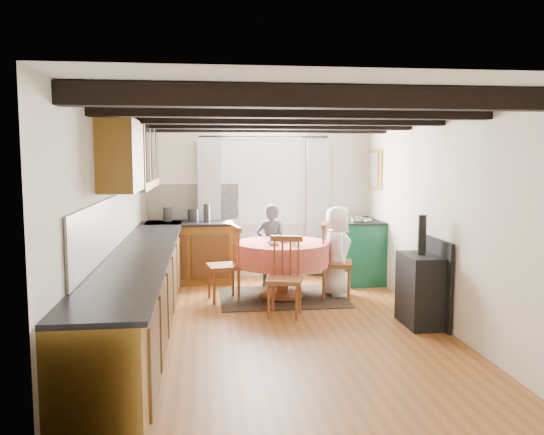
{
  "coord_description": "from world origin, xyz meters",
  "views": [
    {
      "loc": [
        -0.81,
        -5.91,
        1.89
      ],
      "look_at": [
        0.0,
        0.8,
        1.15
      ],
      "focal_mm": 36.62,
      "sensor_mm": 36.0,
      "label": 1
    }
  ],
  "objects": [
    {
      "name": "window_pane",
      "position": [
        0.1,
        2.74,
        1.6
      ],
      "size": [
        1.2,
        0.01,
        1.4
      ],
      "primitive_type": "cube",
      "color": "white",
      "rests_on": "wall_back"
    },
    {
      "name": "canister_tall",
      "position": [
        -1.38,
        2.51,
        1.03
      ],
      "size": [
        0.13,
        0.13,
        0.22
      ],
      "primitive_type": "cylinder",
      "color": "#262628",
      "rests_on": "worktop_back"
    },
    {
      "name": "beam_c",
      "position": [
        0.0,
        0.0,
        2.31
      ],
      "size": [
        3.6,
        0.16,
        0.16
      ],
      "primitive_type": "cube",
      "color": "black",
      "rests_on": "ceiling"
    },
    {
      "name": "window_frame",
      "position": [
        0.1,
        2.73,
        1.6
      ],
      "size": [
        1.34,
        0.03,
        1.54
      ],
      "primitive_type": "cube",
      "color": "white",
      "rests_on": "wall_back"
    },
    {
      "name": "wall_cabinet_glass",
      "position": [
        -1.63,
        1.2,
        1.95
      ],
      "size": [
        0.34,
        1.8,
        0.9
      ],
      "primitive_type": "cube",
      "color": "brown",
      "rests_on": "wall_left"
    },
    {
      "name": "rug",
      "position": [
        0.21,
        1.35,
        0.01
      ],
      "size": [
        1.67,
        1.3,
        0.01
      ],
      "primitive_type": "cube",
      "color": "black",
      "rests_on": "floor"
    },
    {
      "name": "beam_e",
      "position": [
        0.0,
        2.0,
        2.31
      ],
      "size": [
        3.6,
        0.16,
        0.16
      ],
      "primitive_type": "cube",
      "color": "black",
      "rests_on": "ceiling"
    },
    {
      "name": "dining_table",
      "position": [
        0.21,
        1.35,
        0.38
      ],
      "size": [
        1.25,
        1.25,
        0.75
      ],
      "primitive_type": null,
      "color": "#EC6B69",
      "rests_on": "floor"
    },
    {
      "name": "wall_left",
      "position": [
        -1.8,
        0.0,
        1.2
      ],
      "size": [
        0.0,
        5.5,
        2.4
      ],
      "primitive_type": "cube",
      "color": "silver",
      "rests_on": "ground"
    },
    {
      "name": "curtain_rod",
      "position": [
        0.1,
        2.65,
        2.2
      ],
      "size": [
        2.0,
        0.03,
        0.03
      ],
      "primitive_type": "cylinder",
      "rotation": [
        0.0,
        1.57,
        0.0
      ],
      "color": "black",
      "rests_on": "wall_back"
    },
    {
      "name": "worktop_back",
      "position": [
        -1.05,
        2.43,
        0.9
      ],
      "size": [
        1.3,
        0.64,
        0.04
      ],
      "primitive_type": "cube",
      "color": "black",
      "rests_on": "base_cabinet_back"
    },
    {
      "name": "floor",
      "position": [
        0.0,
        0.0,
        0.0
      ],
      "size": [
        3.6,
        5.5,
        0.0
      ],
      "primitive_type": "cube",
      "color": "#985625",
      "rests_on": "ground"
    },
    {
      "name": "wall_right",
      "position": [
        1.8,
        0.0,
        1.2
      ],
      "size": [
        0.0,
        5.5,
        2.4
      ],
      "primitive_type": "cube",
      "color": "silver",
      "rests_on": "ground"
    },
    {
      "name": "canister_slim",
      "position": [
        -0.79,
        2.36,
        1.06
      ],
      "size": [
        0.1,
        0.1,
        0.28
      ],
      "primitive_type": "cylinder",
      "color": "#262628",
      "rests_on": "worktop_back"
    },
    {
      "name": "canister_wide",
      "position": [
        -0.99,
        2.45,
        1.01
      ],
      "size": [
        0.17,
        0.17,
        0.19
      ],
      "primitive_type": "cylinder",
      "color": "#262628",
      "rests_on": "worktop_back"
    },
    {
      "name": "wall_back",
      "position": [
        0.0,
        2.75,
        1.2
      ],
      "size": [
        3.6,
        0.0,
        2.4
      ],
      "primitive_type": "cube",
      "color": "silver",
      "rests_on": "ground"
    },
    {
      "name": "splash_left",
      "position": [
        -1.78,
        0.3,
        1.2
      ],
      "size": [
        0.02,
        4.5,
        0.55
      ],
      "primitive_type": "cube",
      "color": "beige",
      "rests_on": "wall_left"
    },
    {
      "name": "cup",
      "position": [
        0.32,
        1.04,
        0.8
      ],
      "size": [
        0.1,
        0.1,
        0.09
      ],
      "primitive_type": "imported",
      "rotation": [
        0.0,
        0.0,
        4.56
      ],
      "color": "silver",
      "rests_on": "dining_table"
    },
    {
      "name": "base_cabinet_left",
      "position": [
        -1.5,
        0.0,
        0.44
      ],
      "size": [
        0.6,
        5.3,
        0.88
      ],
      "primitive_type": "cube",
      "color": "brown",
      "rests_on": "floor"
    },
    {
      "name": "bowl_b",
      "position": [
        0.06,
        1.13,
        0.78
      ],
      "size": [
        0.24,
        0.24,
        0.05
      ],
      "primitive_type": "imported",
      "rotation": [
        0.0,
        0.0,
        2.59
      ],
      "color": "silver",
      "rests_on": "dining_table"
    },
    {
      "name": "aga_range",
      "position": [
        1.47,
        2.26,
        0.48
      ],
      "size": [
        0.67,
        1.04,
        0.96
      ],
      "primitive_type": null,
      "color": "#0F482E",
      "rests_on": "floor"
    },
    {
      "name": "beam_a",
      "position": [
        0.0,
        -2.0,
        2.31
      ],
      "size": [
        3.6,
        0.16,
        0.16
      ],
      "primitive_type": "cube",
      "color": "black",
      "rests_on": "ceiling"
    },
    {
      "name": "child_far",
      "position": [
        0.14,
        2.05,
        0.61
      ],
      "size": [
        0.47,
        0.34,
        1.21
      ],
      "primitive_type": "imported",
      "rotation": [
        0.0,
        0.0,
        3.01
      ],
      "color": "#343D4C",
      "rests_on": "floor"
    },
    {
      "name": "child_right",
      "position": [
        0.96,
        1.37,
        0.62
      ],
      "size": [
        0.44,
        0.63,
        1.23
      ],
      "primitive_type": "imported",
      "rotation": [
        0.0,
        0.0,
        1.49
      ],
      "color": "white",
      "rests_on": "floor"
    },
    {
      "name": "curtain_right",
      "position": [
        0.95,
        2.65,
        1.1
      ],
      "size": [
        0.35,
        0.1,
        2.1
      ],
      "primitive_type": "cube",
      "color": "silver",
      "rests_on": "wall_back"
    },
    {
      "name": "wall_plate",
      "position": [
        1.05,
        2.72,
        1.7
      ],
      "size": [
        0.3,
        0.02,
        0.3
      ],
      "primitive_type": "cylinder",
      "rotation": [
        1.57,
        0.0,
        0.0
      ],
      "color": "silver",
      "rests_on": "wall_back"
    },
    {
      "name": "base_cabinet_back",
      "position": [
        -1.05,
        2.45,
        0.44
      ],
      "size": [
        1.3,
        0.6,
        0.88
      ],
      "primitive_type": "cube",
      "color": "brown",
      "rests_on": "floor"
    },
    {
      "name": "splash_back",
      "position": [
        -1.0,
        2.73,
        1.2
      ],
      "size": [
        1.4,
        0.02,
        0.55
      ],
      "primitive_type": "cube",
      "color": "beige",
      "rests_on": "wall_back"
    },
    {
      "name": "beam_d",
      "position": [
        0.0,
        1.0,
        2.31
      ],
      "size": [
        3.6,
        0.16,
        0.16
      ],
      "primitive_type": "cube",
      "color": "black",
      "rests_on": "ceiling"
    },
    {
      "name": "wall_front",
      "position": [
        0.0,
        -2.75,
        1.2
      ],
      "size": [
        3.6,
        0.0,
        2.4
      ],
      "primitive_type": "cube",
      "color": "silver",
      "rests_on": "ground"
    },
    {
      "name": "wall_picture",
      "position": [
        1.77,
        2.3,
        1.7
      ],
      "size": [
        0.04,
        0.5,
        0.6
      ],
      "primitive_type": "cube",
      "color": "gold",
      "rests_on": "wall_right"
    },
    {
      "name": "ceiling",
      "position": [
        0.0,
        0.0,
        2.4
      ],
      "size": [
        3.6,
        5.5,
        0.0
      ],
      "primitive_type": "cube",
      "color": "white",
      "rests_on": "ground"
    },
    {
      "name": "worktop_left",
      "position": [
        -1.48,
        0.0,
        0.9
      ],
      "size": [
        0.64,
        5.3,
        0.04
      ],
      "primitive_type": "cube",
      "color": "black",
      "rests_on": "base_cabinet_left"
    },
    {
      "name": "bowl_a",
      "position": [
        0.23,
        1.37,
        0.78
      ],
      "size": [
        0.29,
        0.29,
        0.05
      ],
      "primitive_type": "imported",
      "rotation": [
        0.0,
        0.0,
        5.75
      ],
      "color": "silver",
      "rests_on": "dining_table"
    },
    {
      "name": "chair_right",
      "position": [
        0.93,
        1.27,
        0.51
      ],
      "size": [
        0.54,
        0.52,
        1.01
      ],
      "primitive_type": null,
      "rotation": [
        0.0,
        0.0,
        1.35
      ],
      "color": "brown",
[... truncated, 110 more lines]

